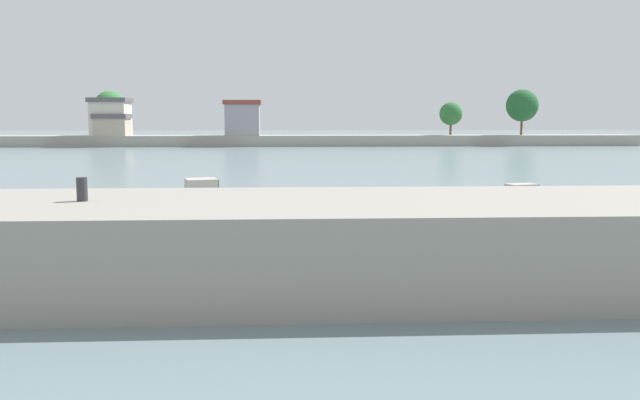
{
  "coord_description": "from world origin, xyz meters",
  "views": [
    {
      "loc": [
        -0.63,
        -26.33,
        4.9
      ],
      "look_at": [
        1.05,
        5.6,
        0.94
      ],
      "focal_mm": 38.41,
      "sensor_mm": 36.0,
      "label": 1
    }
  ],
  "objects_px": {
    "mooring_buoy_2": "(278,227)",
    "mooring_buoy_0": "(280,201)",
    "mooring_bollard": "(82,189)",
    "mooring_buoy_3": "(157,195)",
    "moored_boat_4": "(513,205)",
    "mooring_buoy_1": "(516,195)",
    "moored_boat_2": "(338,211)",
    "moored_boat_1": "(205,205)",
    "moored_boat_0": "(111,217)",
    "moored_boat_3": "(416,206)"
  },
  "relations": [
    {
      "from": "mooring_buoy_2",
      "to": "mooring_buoy_0",
      "type": "bearing_deg",
      "value": 89.55
    },
    {
      "from": "mooring_bollard",
      "to": "mooring_buoy_3",
      "type": "xyz_separation_m",
      "value": [
        -2.0,
        21.95,
        -2.72
      ]
    },
    {
      "from": "moored_boat_4",
      "to": "mooring_buoy_3",
      "type": "height_order",
      "value": "moored_boat_4"
    },
    {
      "from": "mooring_buoy_0",
      "to": "mooring_buoy_1",
      "type": "distance_m",
      "value": 14.15
    },
    {
      "from": "mooring_bollard",
      "to": "moored_boat_2",
      "type": "height_order",
      "value": "mooring_bollard"
    },
    {
      "from": "mooring_bollard",
      "to": "moored_boat_1",
      "type": "relative_size",
      "value": 0.13
    },
    {
      "from": "moored_boat_1",
      "to": "mooring_buoy_3",
      "type": "xyz_separation_m",
      "value": [
        -3.85,
        8.69,
        -0.54
      ]
    },
    {
      "from": "moored_boat_1",
      "to": "moored_boat_4",
      "type": "xyz_separation_m",
      "value": [
        14.88,
        -0.2,
        -0.07
      ]
    },
    {
      "from": "mooring_bollard",
      "to": "mooring_buoy_0",
      "type": "bearing_deg",
      "value": 73.61
    },
    {
      "from": "moored_boat_0",
      "to": "mooring_buoy_0",
      "type": "relative_size",
      "value": 11.7
    },
    {
      "from": "mooring_bollard",
      "to": "moored_boat_2",
      "type": "relative_size",
      "value": 0.17
    },
    {
      "from": "mooring_buoy_0",
      "to": "mooring_buoy_3",
      "type": "bearing_deg",
      "value": 154.58
    },
    {
      "from": "moored_boat_4",
      "to": "mooring_buoy_1",
      "type": "bearing_deg",
      "value": 55.51
    },
    {
      "from": "moored_boat_0",
      "to": "mooring_buoy_1",
      "type": "height_order",
      "value": "moored_boat_0"
    },
    {
      "from": "mooring_buoy_1",
      "to": "mooring_buoy_3",
      "type": "xyz_separation_m",
      "value": [
        -21.42,
        1.53,
        -0.07
      ]
    },
    {
      "from": "moored_boat_1",
      "to": "moored_boat_4",
      "type": "height_order",
      "value": "moored_boat_1"
    },
    {
      "from": "moored_boat_0",
      "to": "moored_boat_4",
      "type": "xyz_separation_m",
      "value": [
        18.69,
        2.17,
        0.12
      ]
    },
    {
      "from": "moored_boat_2",
      "to": "mooring_buoy_2",
      "type": "relative_size",
      "value": 12.89
    },
    {
      "from": "moored_boat_3",
      "to": "mooring_buoy_3",
      "type": "relative_size",
      "value": 16.97
    },
    {
      "from": "mooring_buoy_2",
      "to": "mooring_buoy_3",
      "type": "relative_size",
      "value": 1.14
    },
    {
      "from": "moored_boat_0",
      "to": "mooring_buoy_2",
      "type": "distance_m",
      "value": 7.42
    },
    {
      "from": "moored_boat_2",
      "to": "mooring_buoy_0",
      "type": "bearing_deg",
      "value": 104.16
    },
    {
      "from": "moored_boat_2",
      "to": "mooring_buoy_1",
      "type": "height_order",
      "value": "moored_boat_2"
    },
    {
      "from": "mooring_bollard",
      "to": "moored_boat_4",
      "type": "relative_size",
      "value": 0.16
    },
    {
      "from": "moored_boat_0",
      "to": "mooring_buoy_2",
      "type": "xyz_separation_m",
      "value": [
        7.32,
        -1.19,
        -0.33
      ]
    },
    {
      "from": "mooring_bollard",
      "to": "mooring_buoy_2",
      "type": "distance_m",
      "value": 11.41
    },
    {
      "from": "mooring_buoy_1",
      "to": "mooring_buoy_2",
      "type": "height_order",
      "value": "mooring_buoy_1"
    },
    {
      "from": "moored_boat_1",
      "to": "mooring_buoy_2",
      "type": "height_order",
      "value": "moored_boat_1"
    },
    {
      "from": "moored_boat_2",
      "to": "moored_boat_3",
      "type": "bearing_deg",
      "value": 20.43
    },
    {
      "from": "moored_boat_2",
      "to": "moored_boat_4",
      "type": "height_order",
      "value": "moored_boat_4"
    },
    {
      "from": "moored_boat_0",
      "to": "mooring_buoy_0",
      "type": "xyz_separation_m",
      "value": [
        7.38,
        7.53,
        -0.31
      ]
    },
    {
      "from": "mooring_bollard",
      "to": "moored_boat_3",
      "type": "relative_size",
      "value": 0.15
    },
    {
      "from": "moored_boat_1",
      "to": "mooring_buoy_0",
      "type": "xyz_separation_m",
      "value": [
        3.57,
        5.17,
        -0.51
      ]
    },
    {
      "from": "moored_boat_1",
      "to": "mooring_buoy_2",
      "type": "bearing_deg",
      "value": -60.6
    },
    {
      "from": "moored_boat_0",
      "to": "mooring_buoy_3",
      "type": "relative_size",
      "value": 14.81
    },
    {
      "from": "mooring_bollard",
      "to": "moored_boat_4",
      "type": "height_order",
      "value": "mooring_bollard"
    },
    {
      "from": "mooring_bollard",
      "to": "moored_boat_3",
      "type": "xyz_separation_m",
      "value": [
        12.04,
        13.43,
        -2.35
      ]
    },
    {
      "from": "moored_boat_2",
      "to": "mooring_buoy_0",
      "type": "xyz_separation_m",
      "value": [
        -2.64,
        7.02,
        -0.42
      ]
    },
    {
      "from": "moored_boat_4",
      "to": "mooring_buoy_2",
      "type": "distance_m",
      "value": 11.87
    },
    {
      "from": "moored_boat_3",
      "to": "mooring_buoy_1",
      "type": "bearing_deg",
      "value": 33.72
    },
    {
      "from": "mooring_buoy_1",
      "to": "moored_boat_2",
      "type": "bearing_deg",
      "value": -141.57
    },
    {
      "from": "moored_boat_3",
      "to": "mooring_buoy_1",
      "type": "xyz_separation_m",
      "value": [
        7.39,
        7.0,
        -0.3
      ]
    },
    {
      "from": "moored_boat_1",
      "to": "mooring_buoy_0",
      "type": "distance_m",
      "value": 6.3
    },
    {
      "from": "mooring_buoy_0",
      "to": "moored_boat_0",
      "type": "bearing_deg",
      "value": -134.44
    },
    {
      "from": "mooring_bollard",
      "to": "moored_boat_2",
      "type": "bearing_deg",
      "value": 54.75
    },
    {
      "from": "mooring_bollard",
      "to": "mooring_buoy_1",
      "type": "relative_size",
      "value": 1.65
    },
    {
      "from": "moored_boat_4",
      "to": "mooring_buoy_0",
      "type": "height_order",
      "value": "moored_boat_4"
    },
    {
      "from": "moored_boat_0",
      "to": "mooring_buoy_3",
      "type": "height_order",
      "value": "moored_boat_0"
    },
    {
      "from": "mooring_buoy_1",
      "to": "moored_boat_4",
      "type": "bearing_deg",
      "value": -110.14
    },
    {
      "from": "moored_boat_1",
      "to": "mooring_buoy_1",
      "type": "relative_size",
      "value": 12.59
    }
  ]
}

